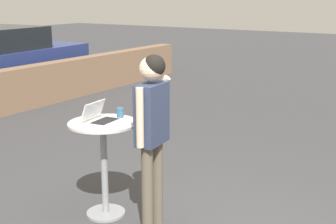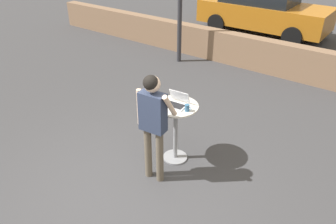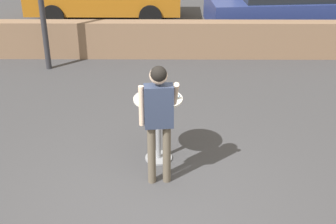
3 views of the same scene
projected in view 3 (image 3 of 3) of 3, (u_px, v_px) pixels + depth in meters
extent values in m
plane|color=#3D3D3F|center=(154.00, 209.00, 5.97)|extent=(50.00, 50.00, 0.00)
cube|color=#84664C|center=(162.00, 39.00, 10.78)|extent=(16.05, 0.35, 0.85)
cylinder|color=gray|center=(159.00, 158.00, 7.03)|extent=(0.41, 0.41, 0.03)
cylinder|color=gray|center=(158.00, 129.00, 6.81)|extent=(0.07, 0.07, 0.95)
cylinder|color=beige|center=(158.00, 99.00, 6.59)|extent=(0.70, 0.70, 0.02)
cube|color=silver|center=(158.00, 98.00, 6.55)|extent=(0.35, 0.24, 0.02)
cube|color=black|center=(158.00, 98.00, 6.55)|extent=(0.31, 0.19, 0.00)
cube|color=silver|center=(157.00, 88.00, 6.63)|extent=(0.34, 0.11, 0.19)
cube|color=white|center=(157.00, 88.00, 6.63)|extent=(0.31, 0.09, 0.16)
cylinder|color=#336084|center=(174.00, 96.00, 6.52)|extent=(0.07, 0.07, 0.11)
torus|color=#336084|center=(178.00, 96.00, 6.52)|extent=(0.05, 0.01, 0.05)
cylinder|color=brown|center=(152.00, 155.00, 6.31)|extent=(0.11, 0.11, 0.88)
cylinder|color=brown|center=(167.00, 154.00, 6.33)|extent=(0.11, 0.11, 0.88)
cube|color=#2D3851|center=(159.00, 106.00, 5.99)|extent=(0.39, 0.23, 0.58)
sphere|color=beige|center=(158.00, 75.00, 5.80)|extent=(0.23, 0.23, 0.23)
sphere|color=black|center=(159.00, 74.00, 5.76)|extent=(0.21, 0.21, 0.21)
cylinder|color=beige|center=(141.00, 106.00, 5.97)|extent=(0.07, 0.07, 0.55)
cylinder|color=beige|center=(175.00, 94.00, 6.03)|extent=(0.10, 0.33, 0.42)
cylinder|color=black|center=(153.00, 2.00, 14.45)|extent=(0.63, 0.22, 0.63)
cylinder|color=black|center=(150.00, 16.00, 12.97)|extent=(0.63, 0.22, 0.63)
cylinder|color=black|center=(65.00, 1.00, 14.47)|extent=(0.63, 0.22, 0.63)
cylinder|color=black|center=(53.00, 16.00, 12.99)|extent=(0.63, 0.22, 0.63)
cube|color=navy|center=(295.00, 11.00, 12.25)|extent=(4.72, 2.27, 0.73)
cylinder|color=black|center=(333.00, 13.00, 13.30)|extent=(0.63, 0.27, 0.61)
cylinder|color=black|center=(234.00, 15.00, 13.10)|extent=(0.63, 0.27, 0.61)
cylinder|color=black|center=(249.00, 35.00, 11.51)|extent=(0.63, 0.27, 0.61)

